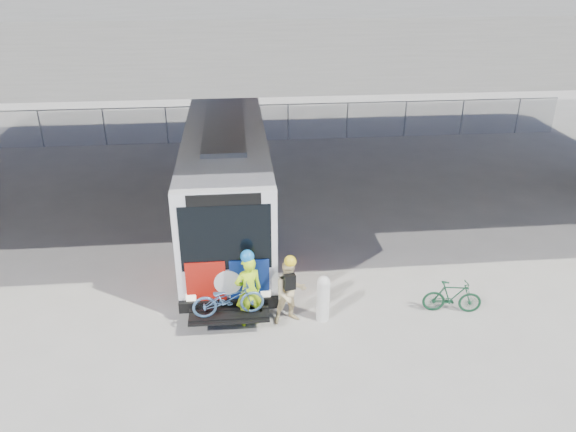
{
  "coord_description": "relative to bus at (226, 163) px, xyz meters",
  "views": [
    {
      "loc": [
        -1.66,
        -15.26,
        8.68
      ],
      "look_at": [
        -0.21,
        -0.38,
        1.6
      ],
      "focal_mm": 35.0,
      "sensor_mm": 36.0,
      "label": 1
    }
  ],
  "objects": [
    {
      "name": "bollard",
      "position": [
        2.4,
        -6.32,
        -1.42
      ],
      "size": [
        0.34,
        0.34,
        1.29
      ],
      "color": "white",
      "rests_on": "ground"
    },
    {
      "name": "cyclist_tan",
      "position": [
        1.56,
        -6.32,
        -1.2
      ],
      "size": [
        0.97,
        0.83,
        1.92
      ],
      "rotation": [
        0.0,
        0.0,
        0.22
      ],
      "color": "#D5BD89",
      "rests_on": "ground"
    },
    {
      "name": "chainlink_fence",
      "position": [
        2.0,
        9.02,
        -0.68
      ],
      "size": [
        30.0,
        0.06,
        30.0
      ],
      "color": "gray",
      "rests_on": "ground"
    },
    {
      "name": "bus",
      "position": [
        0.0,
        0.0,
        0.0
      ],
      "size": [
        2.67,
        12.95,
        3.69
      ],
      "color": "silver",
      "rests_on": "ground"
    },
    {
      "name": "bike_parked",
      "position": [
        5.84,
        -6.32,
        -1.65
      ],
      "size": [
        1.59,
        0.68,
        0.92
      ],
      "primitive_type": "imported",
      "rotation": [
        0.0,
        0.0,
        1.4
      ],
      "color": "#144027",
      "rests_on": "ground"
    },
    {
      "name": "overpass",
      "position": [
        2.0,
        1.02,
        4.44
      ],
      "size": [
        40.0,
        16.0,
        7.95
      ],
      "color": "#605E59",
      "rests_on": "ground"
    },
    {
      "name": "cyclist_hivis",
      "position": [
        0.51,
        -6.32,
        -1.08
      ],
      "size": [
        0.82,
        0.66,
        2.14
      ],
      "rotation": [
        0.0,
        0.0,
        3.45
      ],
      "color": "#C9FF1A",
      "rests_on": "ground"
    },
    {
      "name": "ground",
      "position": [
        2.0,
        -2.98,
        -2.11
      ],
      "size": [
        160.0,
        160.0,
        0.0
      ],
      "primitive_type": "plane",
      "color": "#9E9991",
      "rests_on": "ground"
    }
  ]
}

